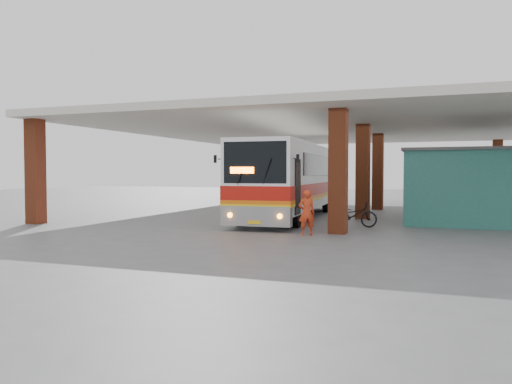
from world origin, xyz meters
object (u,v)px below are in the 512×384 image
Objects in this scene: pedestrian at (307,213)px; red_chair at (412,205)px; motorcycle at (353,215)px; coach_bus at (292,179)px.

pedestrian is 13.06m from red_chair.
motorcycle is 1.21× the size of pedestrian.
pedestrian is at bearing 141.13° from motorcycle.
motorcycle is at bearing -48.18° from coach_bus.
coach_bus is 17.24× the size of red_chair.
motorcycle is 9.95m from red_chair.
red_chair is at bearing -129.07° from pedestrian.
motorcycle is 3.15m from pedestrian.
red_chair is (2.78, 12.75, -0.44)m from pedestrian.
pedestrian is at bearing -73.26° from coach_bus.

